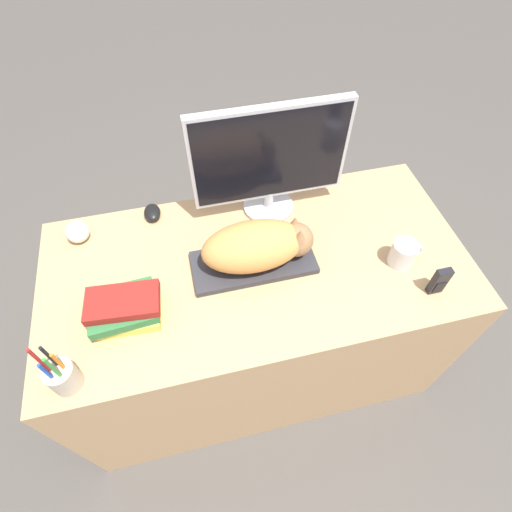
{
  "coord_description": "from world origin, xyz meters",
  "views": [
    {
      "loc": [
        -0.19,
        -0.42,
        1.88
      ],
      "look_at": [
        -0.01,
        0.34,
        0.84
      ],
      "focal_mm": 28.0,
      "sensor_mm": 36.0,
      "label": 1
    }
  ],
  "objects_px": {
    "pen_cup": "(62,376)",
    "phone": "(439,281)",
    "monitor": "(270,159)",
    "baseball": "(77,232)",
    "cat": "(260,245)",
    "coffee_mug": "(403,254)",
    "book_stack": "(125,307)",
    "keyboard": "(253,263)",
    "computer_mouse": "(152,213)"
  },
  "relations": [
    {
      "from": "pen_cup",
      "to": "phone",
      "type": "distance_m",
      "value": 1.13
    },
    {
      "from": "monitor",
      "to": "baseball",
      "type": "distance_m",
      "value": 0.71
    },
    {
      "from": "cat",
      "to": "coffee_mug",
      "type": "xyz_separation_m",
      "value": [
        0.47,
        -0.1,
        -0.05
      ]
    },
    {
      "from": "coffee_mug",
      "to": "book_stack",
      "type": "distance_m",
      "value": 0.91
    },
    {
      "from": "monitor",
      "to": "coffee_mug",
      "type": "distance_m",
      "value": 0.54
    },
    {
      "from": "keyboard",
      "to": "book_stack",
      "type": "xyz_separation_m",
      "value": [
        -0.42,
        -0.09,
        0.03
      ]
    },
    {
      "from": "coffee_mug",
      "to": "pen_cup",
      "type": "height_order",
      "value": "pen_cup"
    },
    {
      "from": "pen_cup",
      "to": "book_stack",
      "type": "relative_size",
      "value": 0.96
    },
    {
      "from": "phone",
      "to": "book_stack",
      "type": "distance_m",
      "value": 0.97
    },
    {
      "from": "cat",
      "to": "pen_cup",
      "type": "relative_size",
      "value": 1.68
    },
    {
      "from": "coffee_mug",
      "to": "pen_cup",
      "type": "relative_size",
      "value": 0.52
    },
    {
      "from": "cat",
      "to": "phone",
      "type": "bearing_deg",
      "value": -24.39
    },
    {
      "from": "coffee_mug",
      "to": "book_stack",
      "type": "xyz_separation_m",
      "value": [
        -0.91,
        0.01,
        -0.0
      ]
    },
    {
      "from": "coffee_mug",
      "to": "keyboard",
      "type": "bearing_deg",
      "value": 167.97
    },
    {
      "from": "keyboard",
      "to": "phone",
      "type": "relative_size",
      "value": 3.72
    },
    {
      "from": "phone",
      "to": "monitor",
      "type": "bearing_deg",
      "value": 131.48
    },
    {
      "from": "monitor",
      "to": "phone",
      "type": "height_order",
      "value": "monitor"
    },
    {
      "from": "cat",
      "to": "book_stack",
      "type": "bearing_deg",
      "value": -167.99
    },
    {
      "from": "phone",
      "to": "baseball",
      "type": "bearing_deg",
      "value": 156.33
    },
    {
      "from": "computer_mouse",
      "to": "coffee_mug",
      "type": "bearing_deg",
      "value": -27.03
    },
    {
      "from": "keyboard",
      "to": "pen_cup",
      "type": "distance_m",
      "value": 0.65
    },
    {
      "from": "cat",
      "to": "monitor",
      "type": "bearing_deg",
      "value": 69.02
    },
    {
      "from": "pen_cup",
      "to": "baseball",
      "type": "height_order",
      "value": "pen_cup"
    },
    {
      "from": "computer_mouse",
      "to": "phone",
      "type": "relative_size",
      "value": 0.78
    },
    {
      "from": "book_stack",
      "to": "phone",
      "type": "bearing_deg",
      "value": -8.39
    },
    {
      "from": "pen_cup",
      "to": "book_stack",
      "type": "distance_m",
      "value": 0.25
    },
    {
      "from": "keyboard",
      "to": "cat",
      "type": "xyz_separation_m",
      "value": [
        0.02,
        0.0,
        0.09
      ]
    },
    {
      "from": "computer_mouse",
      "to": "coffee_mug",
      "type": "distance_m",
      "value": 0.9
    },
    {
      "from": "keyboard",
      "to": "baseball",
      "type": "distance_m",
      "value": 0.63
    },
    {
      "from": "cat",
      "to": "baseball",
      "type": "bearing_deg",
      "value": 156.96
    },
    {
      "from": "cat",
      "to": "computer_mouse",
      "type": "relative_size",
      "value": 4.25
    },
    {
      "from": "coffee_mug",
      "to": "computer_mouse",
      "type": "bearing_deg",
      "value": 152.97
    },
    {
      "from": "monitor",
      "to": "coffee_mug",
      "type": "xyz_separation_m",
      "value": [
        0.37,
        -0.35,
        -0.19
      ]
    },
    {
      "from": "keyboard",
      "to": "computer_mouse",
      "type": "distance_m",
      "value": 0.44
    },
    {
      "from": "monitor",
      "to": "baseball",
      "type": "xyz_separation_m",
      "value": [
        -0.69,
        0.01,
        -0.19
      ]
    },
    {
      "from": "book_stack",
      "to": "monitor",
      "type": "bearing_deg",
      "value": 32.37
    },
    {
      "from": "computer_mouse",
      "to": "book_stack",
      "type": "distance_m",
      "value": 0.41
    },
    {
      "from": "keyboard",
      "to": "book_stack",
      "type": "bearing_deg",
      "value": -167.41
    },
    {
      "from": "pen_cup",
      "to": "phone",
      "type": "xyz_separation_m",
      "value": [
        1.13,
        0.04,
        0.0
      ]
    },
    {
      "from": "monitor",
      "to": "computer_mouse",
      "type": "height_order",
      "value": "monitor"
    },
    {
      "from": "keyboard",
      "to": "computer_mouse",
      "type": "relative_size",
      "value": 4.75
    },
    {
      "from": "baseball",
      "to": "book_stack",
      "type": "relative_size",
      "value": 0.35
    },
    {
      "from": "keyboard",
      "to": "monitor",
      "type": "relative_size",
      "value": 0.77
    },
    {
      "from": "coffee_mug",
      "to": "pen_cup",
      "type": "xyz_separation_m",
      "value": [
        -1.08,
        -0.17,
        0.01
      ]
    },
    {
      "from": "keyboard",
      "to": "book_stack",
      "type": "relative_size",
      "value": 1.81
    },
    {
      "from": "keyboard",
      "to": "monitor",
      "type": "xyz_separation_m",
      "value": [
        0.12,
        0.25,
        0.22
      ]
    },
    {
      "from": "pen_cup",
      "to": "computer_mouse",
      "type": "bearing_deg",
      "value": 64.5
    },
    {
      "from": "cat",
      "to": "baseball",
      "type": "relative_size",
      "value": 4.64
    },
    {
      "from": "cat",
      "to": "computer_mouse",
      "type": "xyz_separation_m",
      "value": [
        -0.33,
        0.3,
        -0.08
      ]
    },
    {
      "from": "keyboard",
      "to": "pen_cup",
      "type": "bearing_deg",
      "value": -154.88
    }
  ]
}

